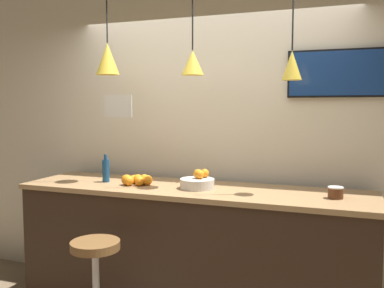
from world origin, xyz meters
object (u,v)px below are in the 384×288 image
(fruit_bowl, at_px, (198,182))
(spread_jar, at_px, (336,193))
(mounted_tv, at_px, (341,73))
(bar_stool, at_px, (96,282))
(juice_bottle, at_px, (106,170))

(fruit_bowl, bearing_deg, spread_jar, -0.27)
(fruit_bowl, xyz_separation_m, mounted_tv, (1.04, 0.45, 0.86))
(bar_stool, bearing_deg, spread_jar, 22.41)
(juice_bottle, bearing_deg, bar_stool, -64.72)
(spread_jar, distance_m, mounted_tv, 0.98)
(fruit_bowl, height_order, juice_bottle, juice_bottle)
(bar_stool, distance_m, juice_bottle, 0.99)
(spread_jar, bearing_deg, juice_bottle, 180.00)
(bar_stool, relative_size, mounted_tv, 0.94)
(fruit_bowl, height_order, spread_jar, fruit_bowl)
(fruit_bowl, distance_m, spread_jar, 1.04)
(mounted_tv, bearing_deg, juice_bottle, -166.45)
(spread_jar, bearing_deg, mounted_tv, 89.75)
(mounted_tv, bearing_deg, spread_jar, -90.25)
(fruit_bowl, height_order, mounted_tv, mounted_tv)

